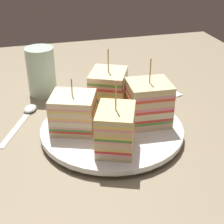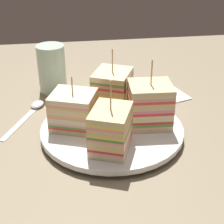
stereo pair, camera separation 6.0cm
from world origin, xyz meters
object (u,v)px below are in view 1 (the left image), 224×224
Objects in this scene: sandwich_wedge_0 at (148,103)px; spoon at (26,114)px; sandwich_wedge_1 at (108,91)px; drinking_glass at (42,75)px; sandwich_wedge_2 at (74,112)px; plate at (112,130)px; chip_pile at (108,118)px; sandwich_wedge_3 at (116,129)px; napkin at (142,92)px.

spoon is at bearing -23.86° from sandwich_wedge_0.
sandwich_wedge_1 is at bearing -46.62° from sandwich_wedge_0.
sandwich_wedge_2 is at bearing -168.74° from drinking_glass.
sandwich_wedge_2 is 0.65× the size of spoon.
plate is 8.18cm from sandwich_wedge_1.
spoon is (11.33, 21.68, -5.25)cm from sandwich_wedge_0.
sandwich_wedge_3 is at bearing 174.44° from chip_pile.
plate is 2.40× the size of drinking_glass.
napkin is (14.00, -11.62, -2.44)cm from chip_pile.
spoon is (11.14, 14.95, -0.65)cm from plate.
sandwich_wedge_0 is 0.90× the size of napkin.
sandwich_wedge_0 is 13.47cm from sandwich_wedge_2.
plate is 7.98cm from sandwich_wedge_3.
plate is 3.61× the size of chip_pile.
sandwich_wedge_3 reaches higher than spoon.
chip_pile is 18.35cm from napkin.
sandwich_wedge_3 is at bearing 150.66° from napkin.
sandwich_wedge_3 is at bearing 15.64° from sandwich_wedge_1.
sandwich_wedge_2 is at bearing -115.90° from spoon.
sandwich_wedge_0 is 17.11cm from napkin.
sandwich_wedge_1 is 1.15× the size of drinking_glass.
sandwich_wedge_1 reaches higher than plate.
chip_pile is at bearing 140.31° from napkin.
sandwich_wedge_0 is at bearing 164.00° from napkin.
sandwich_wedge_2 is (1.29, 13.39, -0.65)cm from sandwich_wedge_0.
sandwich_wedge_3 is (-7.75, -5.46, 0.30)cm from sandwich_wedge_2.
chip_pile is at bearing 15.87° from plate.
spoon is at bearing 149.98° from sandwich_wedge_2.
drinking_glass is (5.48, 21.81, 4.36)cm from napkin.
sandwich_wedge_2 is at bearing 56.94° from sandwich_wedge_3.
plate is at bearing 10.94° from sandwich_wedge_2.
drinking_glass is at bearing 26.88° from plate.
sandwich_wedge_3 is at bearing -161.15° from drinking_glass.
sandwich_wedge_2 reaches higher than plate.
sandwich_wedge_0 is at bearing 14.89° from sandwich_wedge_2.
sandwich_wedge_3 is 8.51cm from chip_pile.
plate is 23.71cm from drinking_glass.
sandwich_wedge_1 is 1.73× the size of chip_pile.
sandwich_wedge_0 is 27.31cm from drinking_glass.
sandwich_wedge_3 is (-6.64, 1.19, 4.25)cm from plate.
napkin is at bearing -39.69° from chip_pile.
spoon is at bearing 53.29° from plate.
napkin is at bearing -102.28° from sandwich_wedge_0.
drinking_glass is at bearing 27.61° from chip_pile.
sandwich_wedge_0 reaches higher than napkin.
sandwich_wedge_1 is 1.27× the size of sandwich_wedge_2.
sandwich_wedge_3 is at bearing -34.43° from sandwich_wedge_2.
sandwich_wedge_2 is 23.38cm from napkin.
plate is at bearing 16.21° from sandwich_wedge_1.
sandwich_wedge_3 reaches higher than chip_pile.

